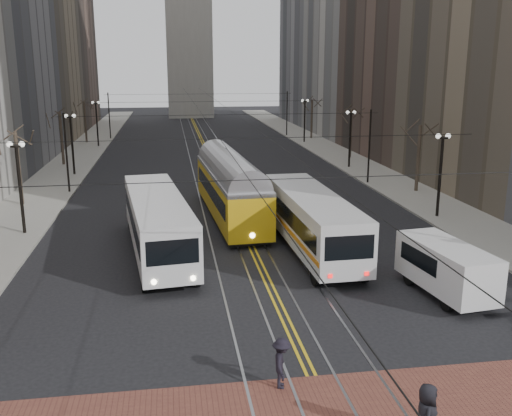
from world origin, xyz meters
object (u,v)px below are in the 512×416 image
object	(u,v)px
streetcar	(230,193)
pedestrian_d	(282,363)
sedan_grey	(308,189)
transit_bus	(158,225)
rear_bus	(312,223)
cargo_van	(446,270)

from	to	relation	value
streetcar	pedestrian_d	bearing A→B (deg)	-95.23
sedan_grey	pedestrian_d	xyz separation A→B (m)	(-7.41, -26.63, 0.09)
sedan_grey	transit_bus	bearing A→B (deg)	-140.11
sedan_grey	streetcar	bearing A→B (deg)	-150.52
transit_bus	rear_bus	world-z (taller)	transit_bus
transit_bus	rear_bus	distance (m)	8.65
cargo_van	pedestrian_d	world-z (taller)	cargo_van
streetcar	pedestrian_d	size ratio (longest dim) A/B	8.63
streetcar	rear_bus	bearing A→B (deg)	-68.30
streetcar	cargo_van	distance (m)	17.38
transit_bus	pedestrian_d	xyz separation A→B (m)	(4.20, -14.55, -0.78)
transit_bus	streetcar	distance (m)	8.69
streetcar	rear_bus	distance (m)	8.85
cargo_van	rear_bus	bearing A→B (deg)	114.63
cargo_van	pedestrian_d	size ratio (longest dim) A/B	3.17
cargo_van	pedestrian_d	xyz separation A→B (m)	(-8.93, -6.50, -0.34)
sedan_grey	pedestrian_d	size ratio (longest dim) A/B	2.67
transit_bus	pedestrian_d	world-z (taller)	transit_bus
streetcar	rear_bus	xyz separation A→B (m)	(3.77, -8.01, -0.10)
transit_bus	cargo_van	size ratio (longest dim) A/B	2.42
sedan_grey	rear_bus	bearing A→B (deg)	-109.32
streetcar	sedan_grey	xyz separation A→B (m)	(6.76, 4.86, -0.97)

